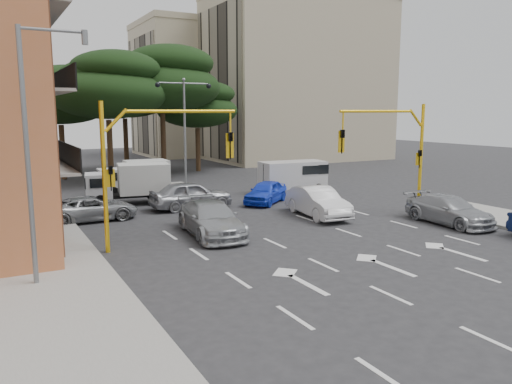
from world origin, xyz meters
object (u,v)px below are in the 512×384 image
at_px(car_silver_wagon, 211,219).
at_px(car_silver_parked, 449,210).
at_px(box_truck_a, 129,184).
at_px(signal_mast_left, 148,154).
at_px(van_white, 293,177).
at_px(street_lamp_left, 34,140).
at_px(car_silver_cross_b, 191,195).
at_px(car_blue_compact, 266,192).
at_px(signal_mast_right, 398,144).
at_px(car_white_hatch, 318,202).
at_px(car_silver_cross_a, 92,208).
at_px(box_truck_b, 134,178).
at_px(street_lamp_center, 184,114).

height_order(car_silver_wagon, car_silver_parked, car_silver_wagon).
relative_size(car_silver_parked, box_truck_a, 0.98).
relative_size(signal_mast_left, van_white, 1.34).
xyz_separation_m(street_lamp_left, van_white, (17.26, 12.00, -3.60)).
xyz_separation_m(car_silver_cross_b, car_silver_parked, (9.91, -9.97, -0.11)).
distance_m(street_lamp_left, car_blue_compact, 17.08).
relative_size(signal_mast_left, street_lamp_left, 0.75).
xyz_separation_m(signal_mast_right, car_silver_wagon, (-10.62, 0.63, -3.12)).
bearing_deg(street_lamp_left, box_truck_a, 64.81).
distance_m(signal_mast_left, car_blue_compact, 11.65).
distance_m(car_white_hatch, car_silver_cross_b, 7.42).
distance_m(car_silver_cross_b, box_truck_a, 4.22).
bearing_deg(van_white, car_silver_cross_a, -74.73).
bearing_deg(van_white, car_white_hatch, -18.26).
height_order(street_lamp_left, car_silver_cross_b, street_lamp_left).
distance_m(car_white_hatch, car_silver_cross_a, 11.85).
bearing_deg(van_white, box_truck_a, -91.01).
height_order(car_blue_compact, car_silver_wagon, car_silver_wagon).
distance_m(signal_mast_left, box_truck_b, 14.09).
bearing_deg(box_truck_a, car_silver_cross_a, 152.12).
bearing_deg(car_white_hatch, car_silver_parked, -37.09).
height_order(street_lamp_center, car_silver_parked, street_lamp_center).
relative_size(car_silver_cross_a, van_white, 1.03).
xyz_separation_m(car_silver_cross_b, box_truck_a, (-2.81, 3.12, 0.42)).
bearing_deg(street_lamp_center, box_truck_b, -172.65).
bearing_deg(car_silver_cross_a, car_silver_cross_b, -85.44).
bearing_deg(signal_mast_left, street_lamp_center, 64.09).
distance_m(signal_mast_left, car_silver_wagon, 4.37).
bearing_deg(car_silver_wagon, car_silver_cross_a, 131.89).
height_order(street_lamp_left, van_white, street_lamp_left).
height_order(car_white_hatch, car_silver_cross_a, car_white_hatch).
bearing_deg(box_truck_b, street_lamp_center, -80.50).
bearing_deg(street_lamp_left, car_white_hatch, 18.29).
bearing_deg(street_lamp_left, box_truck_b, 65.80).
distance_m(street_lamp_center, box_truck_a, 7.68).
xyz_separation_m(car_blue_compact, box_truck_a, (-7.49, 3.69, 0.54)).
bearing_deg(van_white, car_blue_compact, -49.72).
xyz_separation_m(car_white_hatch, car_silver_parked, (4.74, -4.65, -0.09)).
distance_m(signal_mast_right, car_white_hatch, 5.28).
bearing_deg(signal_mast_left, car_silver_cross_b, 57.33).
height_order(signal_mast_left, car_silver_cross_a, signal_mast_left).
xyz_separation_m(signal_mast_right, signal_mast_left, (-13.61, 0.00, 0.00)).
bearing_deg(van_white, signal_mast_right, 10.03).
xyz_separation_m(signal_mast_left, street_lamp_center, (6.80, 14.01, 1.54)).
distance_m(car_white_hatch, box_truck_b, 13.61).
height_order(street_lamp_center, car_silver_wagon, street_lamp_center).
relative_size(car_blue_compact, car_silver_cross_a, 0.88).
xyz_separation_m(car_silver_parked, van_white, (-1.63, 11.97, 0.41)).
distance_m(car_silver_wagon, van_white, 12.89).
relative_size(street_lamp_center, car_silver_cross_b, 1.63).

